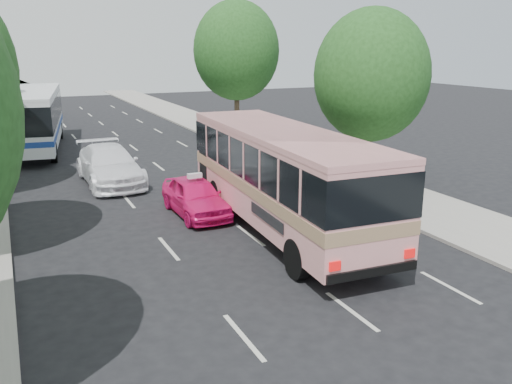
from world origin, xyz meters
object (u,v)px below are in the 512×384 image
pink_taxi (195,196)px  tour_coach_front (35,114)px  white_pickup (109,165)px  pink_bus (282,169)px  tour_coach_rear (10,98)px

pink_taxi → tour_coach_front: 17.41m
pink_taxi → white_pickup: 6.67m
pink_bus → pink_taxi: (-2.12, 3.06, -1.50)m
white_pickup → tour_coach_front: bearing=102.4°
tour_coach_front → tour_coach_rear: (-1.14, 14.27, -0.18)m
white_pickup → tour_coach_front: tour_coach_front is taller
tour_coach_rear → tour_coach_front: bearing=-91.3°
pink_bus → tour_coach_rear: size_ratio=1.00×
pink_bus → tour_coach_front: 20.90m
pink_bus → pink_taxi: 4.02m
pink_bus → tour_coach_rear: pink_bus is taller
pink_bus → tour_coach_front: (-6.69, 19.80, -0.03)m
pink_taxi → tour_coach_front: (-4.57, 16.74, 1.47)m
pink_bus → white_pickup: pink_bus is taller
pink_bus → white_pickup: size_ratio=1.90×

